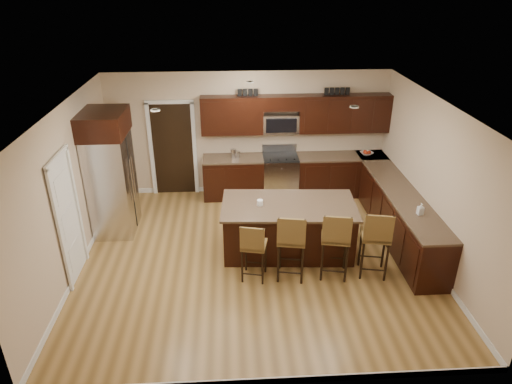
{
  "coord_description": "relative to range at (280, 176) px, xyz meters",
  "views": [
    {
      "loc": [
        -0.4,
        -6.71,
        4.55
      ],
      "look_at": [
        0.03,
        0.4,
        1.08
      ],
      "focal_mm": 32.0,
      "sensor_mm": 36.0,
      "label": 1
    }
  ],
  "objects": [
    {
      "name": "doorway",
      "position": [
        -2.33,
        0.28,
        0.56
      ],
      "size": [
        0.85,
        0.03,
        2.06
      ],
      "primitive_type": "cube",
      "color": "black",
      "rests_on": "floor"
    },
    {
      "name": "wall_left",
      "position": [
        -3.68,
        -2.45,
        0.88
      ],
      "size": [
        0.0,
        5.5,
        5.5
      ],
      "primitive_type": "plane",
      "rotation": [
        1.57,
        0.0,
        1.57
      ],
      "color": "#C9B091",
      "rests_on": "floor"
    },
    {
      "name": "fruit_bowl",
      "position": [
        1.89,
        -0.0,
        0.48
      ],
      "size": [
        0.34,
        0.34,
        0.06
      ],
      "primitive_type": "imported",
      "rotation": [
        0.0,
        0.0,
        0.4
      ],
      "color": "silver",
      "rests_on": "base_cabinets"
    },
    {
      "name": "pantry_door",
      "position": [
        -3.66,
        -2.75,
        0.55
      ],
      "size": [
        0.03,
        0.8,
        2.04
      ],
      "primitive_type": "cube",
      "color": "white",
      "rests_on": "floor"
    },
    {
      "name": "stool_mid",
      "position": [
        -0.16,
        -3.09,
        0.27
      ],
      "size": [
        0.51,
        0.51,
        1.19
      ],
      "rotation": [
        0.0,
        0.0,
        -0.18
      ],
      "color": "brown",
      "rests_on": "floor"
    },
    {
      "name": "wall_back",
      "position": [
        -0.68,
        0.3,
        0.88
      ],
      "size": [
        6.0,
        0.0,
        6.0
      ],
      "primitive_type": "plane",
      "rotation": [
        1.57,
        0.0,
        0.0
      ],
      "color": "#C9B091",
      "rests_on": "floor"
    },
    {
      "name": "stool_extra",
      "position": [
        1.2,
        -3.09,
        0.27
      ],
      "size": [
        0.52,
        0.52,
        1.2
      ],
      "rotation": [
        0.0,
        0.0,
        -0.19
      ],
      "color": "brown",
      "rests_on": "floor"
    },
    {
      "name": "island",
      "position": [
        -0.1,
        -2.24,
        -0.04
      ],
      "size": [
        2.38,
        1.34,
        0.92
      ],
      "rotation": [
        0.0,
        0.0,
        -0.06
      ],
      "color": "black",
      "rests_on": "floor"
    },
    {
      "name": "microwave",
      "position": [
        0.0,
        0.15,
        1.15
      ],
      "size": [
        0.76,
        0.31,
        0.4
      ],
      "primitive_type": "cube",
      "color": "silver",
      "rests_on": "upper_cabinets"
    },
    {
      "name": "stool_left",
      "position": [
        -0.76,
        -3.08,
        0.17
      ],
      "size": [
        0.46,
        0.46,
        1.03
      ],
      "rotation": [
        0.0,
        0.0,
        -0.22
      ],
      "color": "brown",
      "rests_on": "floor"
    },
    {
      "name": "canister_tall",
      "position": [
        -1.02,
        -0.0,
        0.54
      ],
      "size": [
        0.12,
        0.12,
        0.19
      ],
      "primitive_type": "cylinder",
      "color": "silver",
      "rests_on": "base_cabinets"
    },
    {
      "name": "wall_right",
      "position": [
        2.32,
        -2.45,
        0.88
      ],
      "size": [
        0.0,
        5.5,
        5.5
      ],
      "primitive_type": "plane",
      "rotation": [
        1.57,
        0.0,
        -1.57
      ],
      "color": "#C9B091",
      "rests_on": "floor"
    },
    {
      "name": "floor_mat",
      "position": [
        0.65,
        -1.21,
        -0.47
      ],
      "size": [
        0.86,
        0.59,
        0.01
      ],
      "primitive_type": "cube",
      "rotation": [
        0.0,
        0.0,
        -0.04
      ],
      "color": "brown",
      "rests_on": "floor"
    },
    {
      "name": "canister_short",
      "position": [
        -0.93,
        -0.0,
        0.52
      ],
      "size": [
        0.11,
        0.11,
        0.14
      ],
      "primitive_type": "cylinder",
      "color": "silver",
      "rests_on": "base_cabinets"
    },
    {
      "name": "refrigerator",
      "position": [
        -3.3,
        -1.3,
        0.73
      ],
      "size": [
        0.79,
        1.02,
        2.35
      ],
      "color": "silver",
      "rests_on": "floor"
    },
    {
      "name": "floor",
      "position": [
        -0.68,
        -2.45,
        -0.47
      ],
      "size": [
        6.0,
        6.0,
        0.0
      ],
      "primitive_type": "plane",
      "color": "olive",
      "rests_on": "ground"
    },
    {
      "name": "island_jar",
      "position": [
        -0.6,
        -2.24,
        0.5
      ],
      "size": [
        0.1,
        0.1,
        0.1
      ],
      "primitive_type": "cylinder",
      "color": "white",
      "rests_on": "island"
    },
    {
      "name": "upper_cabinets",
      "position": [
        0.36,
        0.13,
        1.37
      ],
      "size": [
        4.0,
        0.33,
        0.8
      ],
      "color": "black",
      "rests_on": "wall_back"
    },
    {
      "name": "letter_decor",
      "position": [
        0.22,
        0.13,
        1.82
      ],
      "size": [
        2.2,
        0.03,
        0.15
      ],
      "primitive_type": null,
      "color": "black",
      "rests_on": "upper_cabinets"
    },
    {
      "name": "range",
      "position": [
        0.0,
        0.0,
        0.0
      ],
      "size": [
        0.76,
        0.64,
        1.11
      ],
      "color": "silver",
      "rests_on": "floor"
    },
    {
      "name": "ceiling",
      "position": [
        -0.68,
        -2.45,
        2.23
      ],
      "size": [
        6.0,
        6.0,
        0.0
      ],
      "primitive_type": "plane",
      "rotation": [
        3.14,
        0.0,
        0.0
      ],
      "color": "silver",
      "rests_on": "wall_back"
    },
    {
      "name": "base_cabinets",
      "position": [
        1.22,
        -1.01,
        -0.01
      ],
      "size": [
        4.02,
        3.96,
        0.92
      ],
      "color": "black",
      "rests_on": "floor"
    },
    {
      "name": "soap_bottle",
      "position": [
        2.02,
        -2.72,
        0.55
      ],
      "size": [
        0.1,
        0.1,
        0.2
      ],
      "primitive_type": "imported",
      "rotation": [
        0.0,
        0.0,
        0.09
      ],
      "color": "#B2B2B2",
      "rests_on": "base_cabinets"
    },
    {
      "name": "stool_right",
      "position": [
        0.55,
        -3.09,
        0.27
      ],
      "size": [
        0.52,
        0.52,
        1.2
      ],
      "rotation": [
        0.0,
        0.0,
        -0.19
      ],
      "color": "brown",
      "rests_on": "floor"
    }
  ]
}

